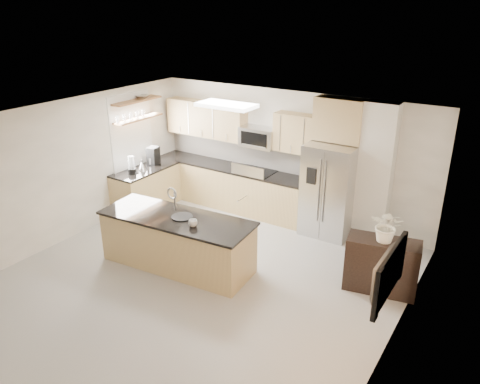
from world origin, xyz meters
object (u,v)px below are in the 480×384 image
Objects in this scene: island at (177,241)px; blender at (132,166)px; range at (255,192)px; coffee_maker at (153,156)px; platter at (182,217)px; bowl at (142,96)px; cup at (193,223)px; credenza at (381,265)px; television at (380,271)px; kettle at (142,166)px; flower_vase at (389,218)px; refrigerator at (329,190)px; microwave at (259,137)px.

island is 7.22× the size of blender.
coffee_maker is (-2.09, -0.77, 0.63)m from range.
bowl reaches higher than platter.
bowl is (-2.70, 1.86, 1.42)m from cup.
television reaches higher than credenza.
credenza is 2.98m from cup.
platter is at bearing -35.88° from bowl.
credenza is at bearing -7.19° from coffee_maker.
bowl reaches higher than kettle.
cup is at bearing -80.41° from range.
flower_vase is (5.21, -0.02, 0.17)m from blender.
cup is (-1.21, -2.61, 0.07)m from refrigerator.
microwave reaches higher than coffee_maker.
cup is at bearing -36.60° from coffee_maker.
credenza is at bearing 127.12° from flower_vase.
coffee_maker is at bearing 11.67° from bowl.
range is 2.74m from cup.
platter is (-3.02, -1.07, 0.48)m from credenza.
island reaches higher than cup.
microwave is 4.79m from television.
blender is 0.96× the size of coffee_maker.
refrigerator is 2.88m from cup.
refrigerator is 4.60× the size of coffee_maker.
platter is at bearing -87.88° from microwave.
kettle is 5.87m from television.
island is 3.66m from television.
microwave is 5.42× the size of cup.
island is 8.06× the size of bowl.
cup is at bearing 81.40° from television.
flower_vase is at bearing -24.82° from range.
refrigerator reaches higher than coffee_maker.
kettle is 0.30× the size of flower_vase.
coffee_maker reaches higher than cup.
range is 3.43× the size of bowl.
island is at bearing -28.03° from blender.
microwave reaches higher than refrigerator.
bowl reaches higher than microwave.
bowl is 6.29m from television.
platter is 3.23m from flower_vase.
credenza is (3.11, 1.11, -0.02)m from island.
flower_vase is at bearing -7.43° from coffee_maker.
cup is 3.12m from television.
kettle is (-2.03, 1.35, 0.57)m from island.
blender is at bearing 154.12° from cup.
island is at bearing -40.17° from coffee_maker.
coffee_maker is at bearing 172.57° from flower_vase.
kettle reaches higher than platter.
coffee_maker is 1.28m from bowl.
cup is at bearing -80.83° from microwave.
range is at bearing -90.00° from microwave.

